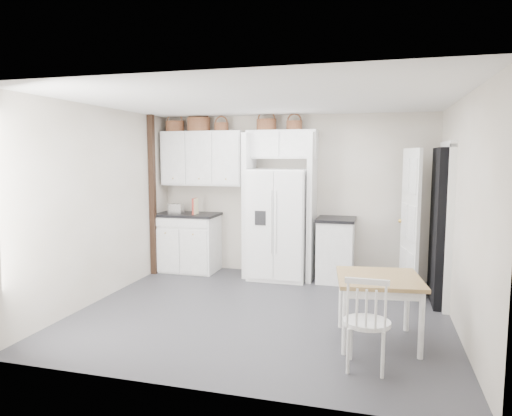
% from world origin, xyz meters
% --- Properties ---
extents(floor, '(4.50, 4.50, 0.00)m').
position_xyz_m(floor, '(0.00, 0.00, 0.00)').
color(floor, '#393A3D').
rests_on(floor, ground).
extents(ceiling, '(4.50, 4.50, 0.00)m').
position_xyz_m(ceiling, '(0.00, 0.00, 2.60)').
color(ceiling, white).
rests_on(ceiling, wall_back).
extents(wall_back, '(4.50, 0.00, 4.50)m').
position_xyz_m(wall_back, '(0.00, 2.00, 1.30)').
color(wall_back, '#B3A894').
rests_on(wall_back, floor).
extents(wall_left, '(0.00, 4.00, 4.00)m').
position_xyz_m(wall_left, '(-2.25, 0.00, 1.30)').
color(wall_left, '#B3A894').
rests_on(wall_left, floor).
extents(wall_right, '(0.00, 4.00, 4.00)m').
position_xyz_m(wall_right, '(2.25, 0.00, 1.30)').
color(wall_right, '#B3A894').
rests_on(wall_right, floor).
extents(refrigerator, '(0.90, 0.72, 1.74)m').
position_xyz_m(refrigerator, '(-0.15, 1.64, 0.87)').
color(refrigerator, white).
rests_on(refrigerator, floor).
extents(base_cab_left, '(1.01, 0.64, 0.94)m').
position_xyz_m(base_cab_left, '(-1.75, 1.70, 0.47)').
color(base_cab_left, silver).
rests_on(base_cab_left, floor).
extents(base_cab_right, '(0.54, 0.65, 0.95)m').
position_xyz_m(base_cab_right, '(0.74, 1.70, 0.47)').
color(base_cab_right, silver).
rests_on(base_cab_right, floor).
extents(dining_table, '(0.94, 0.94, 0.70)m').
position_xyz_m(dining_table, '(1.40, -0.57, 0.35)').
color(dining_table, olive).
rests_on(dining_table, floor).
extents(windsor_chair, '(0.44, 0.40, 0.87)m').
position_xyz_m(windsor_chair, '(1.30, -1.23, 0.44)').
color(windsor_chair, silver).
rests_on(windsor_chair, floor).
extents(counter_left, '(1.06, 0.68, 0.04)m').
position_xyz_m(counter_left, '(-1.75, 1.70, 0.96)').
color(counter_left, black).
rests_on(counter_left, base_cab_left).
extents(counter_right, '(0.58, 0.69, 0.04)m').
position_xyz_m(counter_right, '(0.74, 1.70, 0.97)').
color(counter_right, black).
rests_on(counter_right, base_cab_right).
extents(toaster, '(0.24, 0.14, 0.16)m').
position_xyz_m(toaster, '(-1.92, 1.62, 1.06)').
color(toaster, silver).
rests_on(toaster, counter_left).
extents(cookbook_red, '(0.05, 0.18, 0.27)m').
position_xyz_m(cookbook_red, '(-1.57, 1.62, 1.11)').
color(cookbook_red, maroon).
rests_on(cookbook_red, counter_left).
extents(cookbook_cream, '(0.04, 0.18, 0.26)m').
position_xyz_m(cookbook_cream, '(-1.57, 1.62, 1.11)').
color(cookbook_cream, '#F5EBB4').
rests_on(cookbook_cream, counter_left).
extents(basket_upper_a, '(0.31, 0.31, 0.18)m').
position_xyz_m(basket_upper_a, '(-2.01, 1.83, 2.44)').
color(basket_upper_a, brown).
rests_on(basket_upper_a, upper_cabinet).
extents(basket_upper_b, '(0.39, 0.39, 0.23)m').
position_xyz_m(basket_upper_b, '(-1.57, 1.83, 2.46)').
color(basket_upper_b, brown).
rests_on(basket_upper_b, upper_cabinet).
extents(basket_upper_c, '(0.24, 0.24, 0.14)m').
position_xyz_m(basket_upper_c, '(-1.17, 1.83, 2.42)').
color(basket_upper_c, brown).
rests_on(basket_upper_c, upper_cabinet).
extents(basket_bridge_a, '(0.32, 0.32, 0.18)m').
position_xyz_m(basket_bridge_a, '(-0.41, 1.83, 2.44)').
color(basket_bridge_a, brown).
rests_on(basket_bridge_a, bridge_cabinet).
extents(basket_bridge_b, '(0.25, 0.25, 0.14)m').
position_xyz_m(basket_bridge_b, '(0.04, 1.83, 2.42)').
color(basket_bridge_b, brown).
rests_on(basket_bridge_b, bridge_cabinet).
extents(upper_cabinet, '(1.40, 0.34, 0.90)m').
position_xyz_m(upper_cabinet, '(-1.50, 1.83, 1.90)').
color(upper_cabinet, silver).
rests_on(upper_cabinet, wall_back).
extents(bridge_cabinet, '(1.12, 0.34, 0.45)m').
position_xyz_m(bridge_cabinet, '(-0.15, 1.83, 2.12)').
color(bridge_cabinet, silver).
rests_on(bridge_cabinet, wall_back).
extents(fridge_panel_left, '(0.08, 0.60, 2.30)m').
position_xyz_m(fridge_panel_left, '(-0.66, 1.70, 1.15)').
color(fridge_panel_left, silver).
rests_on(fridge_panel_left, floor).
extents(fridge_panel_right, '(0.08, 0.60, 2.30)m').
position_xyz_m(fridge_panel_right, '(0.36, 1.70, 1.15)').
color(fridge_panel_right, silver).
rests_on(fridge_panel_right, floor).
extents(trim_post, '(0.09, 0.09, 2.60)m').
position_xyz_m(trim_post, '(-2.20, 1.35, 1.30)').
color(trim_post, black).
rests_on(trim_post, floor).
extents(doorway_void, '(0.18, 0.85, 2.05)m').
position_xyz_m(doorway_void, '(2.16, 1.00, 1.02)').
color(doorway_void, black).
rests_on(doorway_void, floor).
extents(door_slab, '(0.21, 0.79, 2.05)m').
position_xyz_m(door_slab, '(1.80, 1.33, 1.02)').
color(door_slab, white).
rests_on(door_slab, floor).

